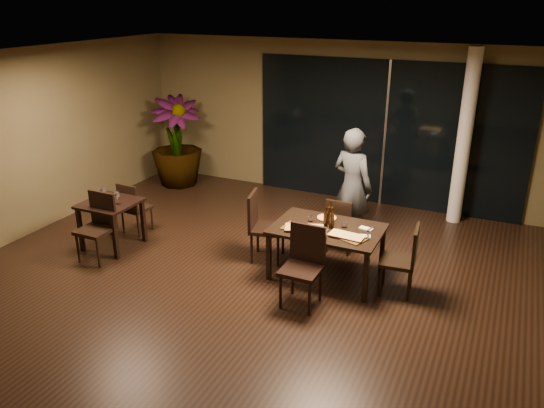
{
  "coord_description": "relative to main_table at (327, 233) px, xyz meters",
  "views": [
    {
      "loc": [
        3.12,
        -5.59,
        3.74
      ],
      "look_at": [
        0.25,
        0.6,
        1.05
      ],
      "focal_mm": 35.0,
      "sensor_mm": 36.0,
      "label": 1
    }
  ],
  "objects": [
    {
      "name": "ground",
      "position": [
        -1.0,
        -0.8,
        -0.68
      ],
      "size": [
        8.0,
        8.0,
        0.0
      ],
      "primitive_type": "plane",
      "color": "black",
      "rests_on": "ground"
    },
    {
      "name": "wall_back",
      "position": [
        -1.0,
        3.25,
        0.82
      ],
      "size": [
        8.0,
        0.1,
        3.0
      ],
      "primitive_type": "cube",
      "color": "brown",
      "rests_on": "ground"
    },
    {
      "name": "wall_left",
      "position": [
        -5.05,
        -0.8,
        0.82
      ],
      "size": [
        0.1,
        8.0,
        3.0
      ],
      "primitive_type": "cube",
      "color": "brown",
      "rests_on": "ground"
    },
    {
      "name": "ceiling",
      "position": [
        -1.0,
        -0.8,
        2.34
      ],
      "size": [
        8.0,
        8.0,
        0.04
      ],
      "primitive_type": "cube",
      "color": "silver",
      "rests_on": "wall_back"
    },
    {
      "name": "window_panel",
      "position": [
        0.0,
        3.16,
        0.67
      ],
      "size": [
        5.0,
        0.06,
        2.7
      ],
      "primitive_type": "cube",
      "color": "black",
      "rests_on": "ground"
    },
    {
      "name": "column",
      "position": [
        1.4,
        2.85,
        0.82
      ],
      "size": [
        0.24,
        0.24,
        3.0
      ],
      "primitive_type": "cylinder",
      "color": "silver",
      "rests_on": "ground"
    },
    {
      "name": "main_table",
      "position": [
        0.0,
        0.0,
        0.0
      ],
      "size": [
        1.5,
        1.0,
        0.75
      ],
      "color": "black",
      "rests_on": "ground"
    },
    {
      "name": "side_table",
      "position": [
        -3.4,
        -0.5,
        -0.05
      ],
      "size": [
        0.8,
        0.8,
        0.75
      ],
      "color": "black",
      "rests_on": "ground"
    },
    {
      "name": "chair_main_far",
      "position": [
        -0.07,
        0.8,
        -0.18
      ],
      "size": [
        0.42,
        0.42,
        0.89
      ],
      "rotation": [
        0.0,
        0.0,
        3.13
      ],
      "color": "black",
      "rests_on": "ground"
    },
    {
      "name": "chair_main_near",
      "position": [
        -0.04,
        -0.76,
        -0.09
      ],
      "size": [
        0.48,
        0.48,
        1.04
      ],
      "rotation": [
        0.0,
        0.0,
        -0.0
      ],
      "color": "black",
      "rests_on": "ground"
    },
    {
      "name": "chair_main_left",
      "position": [
        -1.07,
        0.11,
        -0.09
      ],
      "size": [
        0.59,
        0.59,
        1.05
      ],
      "rotation": [
        0.0,
        0.0,
        1.8
      ],
      "color": "black",
      "rests_on": "ground"
    },
    {
      "name": "chair_main_right",
      "position": [
        1.09,
        -0.02,
        -0.13
      ],
      "size": [
        0.49,
        0.49,
        0.97
      ],
      "rotation": [
        0.0,
        0.0,
        -1.48
      ],
      "color": "black",
      "rests_on": "ground"
    },
    {
      "name": "chair_side_far",
      "position": [
        -3.41,
        0.03,
        -0.18
      ],
      "size": [
        0.44,
        0.44,
        0.89
      ],
      "rotation": [
        0.0,
        0.0,
        3.07
      ],
      "color": "black",
      "rests_on": "ground"
    },
    {
      "name": "chair_side_near",
      "position": [
        -3.29,
        -0.89,
        -0.1
      ],
      "size": [
        0.47,
        0.47,
        1.02
      ],
      "rotation": [
        0.0,
        0.0,
        0.0
      ],
      "color": "black",
      "rests_on": "ground"
    },
    {
      "name": "diner",
      "position": [
        -0.03,
        1.23,
        0.27
      ],
      "size": [
        0.74,
        0.6,
        1.89
      ],
      "primitive_type": "imported",
      "rotation": [
        0.0,
        0.0,
        2.84
      ],
      "color": "#2D3032",
      "rests_on": "ground"
    },
    {
      "name": "potted_plant",
      "position": [
        -4.16,
        2.44,
        0.25
      ],
      "size": [
        1.42,
        1.42,
        1.84
      ],
      "primitive_type": "imported",
      "rotation": [
        0.0,
        0.0,
        0.8
      ],
      "color": "#1A4A18",
      "rests_on": "ground"
    },
    {
      "name": "pizza_board_left",
      "position": [
        -0.27,
        -0.2,
        0.08
      ],
      "size": [
        0.63,
        0.35,
        0.01
      ],
      "primitive_type": "cube",
      "rotation": [
        0.0,
        0.0,
        -0.08
      ],
      "color": "#472A16",
      "rests_on": "main_table"
    },
    {
      "name": "pizza_board_right",
      "position": [
        0.34,
        -0.2,
        0.08
      ],
      "size": [
        0.55,
        0.41,
        0.01
      ],
      "primitive_type": "cube",
      "rotation": [
        0.0,
        0.0,
        -0.36
      ],
      "color": "#3F2B14",
      "rests_on": "main_table"
    },
    {
      "name": "oblong_pizza_left",
      "position": [
        -0.27,
        -0.2,
        0.1
      ],
      "size": [
        0.56,
        0.39,
        0.02
      ],
      "primitive_type": null,
      "rotation": [
        0.0,
        0.0,
        0.34
      ],
      "color": "maroon",
      "rests_on": "pizza_board_left"
    },
    {
      "name": "oblong_pizza_right",
      "position": [
        0.34,
        -0.2,
        0.1
      ],
      "size": [
        0.46,
        0.24,
        0.02
      ],
      "primitive_type": null,
      "rotation": [
        0.0,
        0.0,
        -0.08
      ],
      "color": "maroon",
      "rests_on": "pizza_board_right"
    },
    {
      "name": "round_pizza",
      "position": [
        -0.12,
        0.3,
        0.08
      ],
      "size": [
        0.27,
        0.27,
        0.01
      ],
      "primitive_type": "cylinder",
      "color": "red",
      "rests_on": "main_table"
    },
    {
      "name": "bottle_a",
      "position": [
        -0.04,
        0.04,
        0.22
      ],
      "size": [
        0.06,
        0.06,
        0.29
      ],
      "primitive_type": null,
      "color": "black",
      "rests_on": "main_table"
    },
    {
      "name": "bottle_b",
      "position": [
        0.05,
        0.01,
        0.22
      ],
      "size": [
        0.07,
        0.07,
        0.3
      ],
      "primitive_type": null,
      "color": "black",
      "rests_on": "main_table"
    },
    {
      "name": "bottle_c",
      "position": [
        -0.01,
        0.15,
        0.25
      ],
      "size": [
        0.08,
        0.08,
        0.35
      ],
      "primitive_type": null,
      "color": "black",
      "rests_on": "main_table"
    },
    {
      "name": "tumbler_left",
      "position": [
        -0.29,
        0.11,
        0.12
      ],
      "size": [
        0.07,
        0.07,
        0.08
      ],
      "primitive_type": "cylinder",
      "color": "white",
      "rests_on": "main_table"
    },
    {
      "name": "tumbler_right",
      "position": [
        0.21,
        0.11,
        0.12
      ],
      "size": [
        0.07,
        0.07,
        0.09
      ],
      "primitive_type": "cylinder",
      "color": "white",
      "rests_on": "main_table"
    },
    {
      "name": "napkin_near",
      "position": [
        0.53,
        -0.08,
        0.08
      ],
      "size": [
        0.2,
        0.15,
        0.01
      ],
      "primitive_type": "cube",
      "rotation": [
        0.0,
        0.0,
        0.3
      ],
      "color": "white",
      "rests_on": "main_table"
    },
    {
      "name": "napkin_far",
      "position": [
        0.5,
        0.18,
        0.08
      ],
      "size": [
        0.19,
        0.13,
        0.01
      ],
      "primitive_type": "cube",
      "rotation": [
        0.0,
        0.0,
        -0.17
      ],
      "color": "white",
      "rests_on": "main_table"
    },
    {
      "name": "wine_glass_a",
      "position": [
        -3.56,
        -0.45,
        0.17
      ],
      "size": [
        0.09,
        0.09,
        0.2
      ],
      "primitive_type": null,
      "color": "white",
      "rests_on": "side_table"
    },
    {
      "name": "wine_glass_b",
      "position": [
        -3.23,
        -0.51,
        0.17
      ],
      "size": [
        0.09,
        0.09,
        0.2
      ],
      "primitive_type": null,
      "color": "white",
      "rests_on": "side_table"
    },
    {
      "name": "side_napkin",
      "position": [
        -3.31,
        -0.69,
        0.08
      ],
      "size": [
        0.2,
        0.15,
        0.01
      ],
      "primitive_type": "cube",
      "rotation": [
        0.0,
        0.0,
        -0.27
      ],
      "color": "white",
      "rests_on": "side_table"
    }
  ]
}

